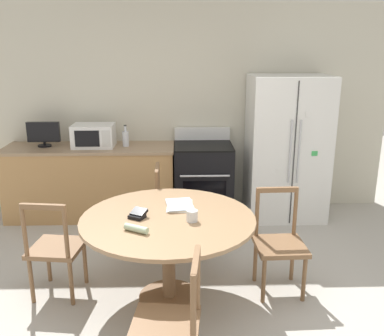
{
  "coord_description": "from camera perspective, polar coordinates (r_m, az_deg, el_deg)",
  "views": [
    {
      "loc": [
        -0.07,
        -2.82,
        2.11
      ],
      "look_at": [
        0.05,
        1.15,
        0.95
      ],
      "focal_mm": 40.0,
      "sensor_mm": 36.0,
      "label": 1
    }
  ],
  "objects": [
    {
      "name": "candle_glass",
      "position": [
        3.42,
        0.01,
        -6.48
      ],
      "size": [
        0.09,
        0.09,
        0.09
      ],
      "color": "silver",
      "rests_on": "dining_table"
    },
    {
      "name": "oven_range",
      "position": [
        5.35,
        1.49,
        -1.59
      ],
      "size": [
        0.71,
        0.68,
        1.08
      ],
      "color": "black",
      "rests_on": "ground_plane"
    },
    {
      "name": "back_wall",
      "position": [
        5.53,
        -0.98,
        7.86
      ],
      "size": [
        5.2,
        0.1,
        2.6
      ],
      "color": "beige",
      "rests_on": "ground_plane"
    },
    {
      "name": "countertop_tv",
      "position": [
        5.5,
        -19.18,
        4.4
      ],
      "size": [
        0.39,
        0.16,
        0.3
      ],
      "color": "black",
      "rests_on": "kitchen_counter"
    },
    {
      "name": "mail_stack",
      "position": [
        3.72,
        -1.66,
        -4.98
      ],
      "size": [
        0.26,
        0.33,
        0.02
      ],
      "color": "white",
      "rests_on": "dining_table"
    },
    {
      "name": "counter_bottle",
      "position": [
        5.29,
        -8.84,
        3.95
      ],
      "size": [
        0.08,
        0.08,
        0.26
      ],
      "color": "silver",
      "rests_on": "kitchen_counter"
    },
    {
      "name": "kitchen_counter",
      "position": [
        5.49,
        -13.26,
        -1.77
      ],
      "size": [
        2.07,
        0.64,
        0.9
      ],
      "color": "#AD7F4C",
      "rests_on": "ground_plane"
    },
    {
      "name": "dining_table",
      "position": [
        3.55,
        -3.2,
        -8.27
      ],
      "size": [
        1.43,
        1.43,
        0.75
      ],
      "color": "#997551",
      "rests_on": "ground_plane"
    },
    {
      "name": "folded_napkin",
      "position": [
        3.26,
        -7.45,
        -8.01
      ],
      "size": [
        0.2,
        0.14,
        0.05
      ],
      "color": "beige",
      "rests_on": "dining_table"
    },
    {
      "name": "dining_chair_left",
      "position": [
        3.87,
        -17.73,
        -10.22
      ],
      "size": [
        0.47,
        0.47,
        0.9
      ],
      "rotation": [
        0.0,
        0.0,
        6.16
      ],
      "color": "brown",
      "rests_on": "ground_plane"
    },
    {
      "name": "refrigerator",
      "position": [
        5.37,
        12.51,
        2.61
      ],
      "size": [
        0.94,
        0.72,
        1.75
      ],
      "color": "white",
      "rests_on": "ground_plane"
    },
    {
      "name": "dining_chair_near",
      "position": [
        2.82,
        -2.96,
        -20.26
      ],
      "size": [
        0.46,
        0.46,
        0.9
      ],
      "rotation": [
        0.0,
        0.0,
        1.46
      ],
      "color": "brown",
      "rests_on": "ground_plane"
    },
    {
      "name": "microwave",
      "position": [
        5.33,
        -12.97,
        4.24
      ],
      "size": [
        0.49,
        0.36,
        0.27
      ],
      "color": "white",
      "rests_on": "kitchen_counter"
    },
    {
      "name": "dining_chair_right",
      "position": [
        3.85,
        11.56,
        -9.91
      ],
      "size": [
        0.43,
        0.43,
        0.9
      ],
      "rotation": [
        0.0,
        0.0,
        3.17
      ],
      "color": "brown",
      "rests_on": "ground_plane"
    },
    {
      "name": "ground_plane",
      "position": [
        3.53,
        -0.27,
        -20.5
      ],
      "size": [
        14.0,
        14.0,
        0.0
      ],
      "primitive_type": "plane",
      "color": "#B2ADA3"
    },
    {
      "name": "dining_chair_far",
      "position": [
        4.52,
        -2.52,
        -5.51
      ],
      "size": [
        0.42,
        0.42,
        0.9
      ],
      "rotation": [
        0.0,
        0.0,
        4.72
      ],
      "color": "brown",
      "rests_on": "ground_plane"
    },
    {
      "name": "wallet",
      "position": [
        3.51,
        -7.22,
        -6.16
      ],
      "size": [
        0.17,
        0.17,
        0.07
      ],
      "color": "black",
      "rests_on": "dining_table"
    }
  ]
}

